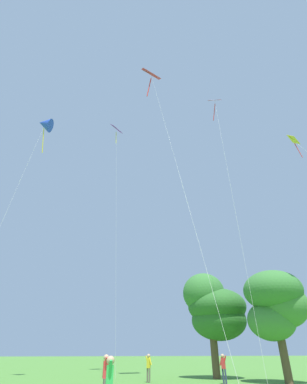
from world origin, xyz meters
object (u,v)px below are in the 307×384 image
(person_far_back, at_px, (105,373))
(tree_left_oak, at_px, (276,303))
(person_foreground_watcher, at_px, (223,366))
(tree_right_cluster, at_px, (214,309))
(kite_blue_delta, at_px, (45,124))
(kite_purple_streamer, at_px, (116,136))
(kite_pink_low, at_px, (216,110))
(person_with_spool, at_px, (149,365))
(person_in_red_shirt, at_px, (109,384))
(kite_yellow_diamond, at_px, (304,150))
(kite_red_high, at_px, (151,80))

(person_far_back, bearing_deg, tree_left_oak, 20.30)
(person_foreground_watcher, xyz_separation_m, tree_left_oak, (3.96, -1.36, 3.88))
(tree_left_oak, bearing_deg, tree_right_cluster, 114.91)
(kite_blue_delta, distance_m, kite_purple_streamer, 10.97)
(kite_pink_low, xyz_separation_m, person_with_spool, (-5.06, 4.86, -20.77))
(kite_blue_delta, bearing_deg, kite_pink_low, -24.74)
(person_far_back, bearing_deg, person_with_spool, 63.54)
(kite_purple_streamer, bearing_deg, person_in_red_shirt, -96.18)
(kite_pink_low, height_order, kite_yellow_diamond, kite_pink_low)
(kite_blue_delta, distance_m, person_with_spool, 23.90)
(kite_pink_low, relative_size, tree_left_oak, 3.32)
(person_far_back, distance_m, tree_left_oak, 14.04)
(kite_pink_low, relative_size, person_foreground_watcher, 13.87)
(person_foreground_watcher, bearing_deg, kite_yellow_diamond, -58.51)
(person_with_spool, xyz_separation_m, tree_left_oak, (8.44, -3.80, 3.88))
(kite_yellow_diamond, bearing_deg, kite_pink_low, 128.82)
(kite_pink_low, height_order, kite_purple_streamer, kite_purple_streamer)
(kite_blue_delta, bearing_deg, kite_red_high, -21.05)
(kite_yellow_diamond, relative_size, tree_left_oak, 2.27)
(person_in_red_shirt, distance_m, tree_left_oak, 16.67)
(person_with_spool, bearing_deg, person_foreground_watcher, -28.55)
(person_with_spool, distance_m, person_foreground_watcher, 5.10)
(kite_yellow_diamond, bearing_deg, person_far_back, 175.23)
(kite_pink_low, height_order, tree_right_cluster, kite_pink_low)
(kite_yellow_diamond, relative_size, tree_right_cluster, 2.04)
(kite_red_high, distance_m, kite_yellow_diamond, 18.07)
(kite_red_high, distance_m, person_in_red_shirt, 29.57)
(kite_yellow_diamond, distance_m, person_foreground_watcher, 15.88)
(person_in_red_shirt, bearing_deg, tree_right_cluster, 52.95)
(kite_purple_streamer, bearing_deg, person_far_back, -96.01)
(person_foreground_watcher, distance_m, tree_left_oak, 5.71)
(kite_yellow_diamond, relative_size, person_in_red_shirt, 9.55)
(kite_yellow_diamond, xyz_separation_m, person_in_red_shirt, (-13.63, -3.61, -13.51))
(kite_pink_low, xyz_separation_m, kite_purple_streamer, (-7.55, 12.78, 5.41))
(person_far_back, bearing_deg, kite_blue_delta, 120.44)
(person_in_red_shirt, bearing_deg, person_with_spool, 70.07)
(kite_blue_delta, xyz_separation_m, tree_left_oak, (19.02, -6.14, -17.42))
(person_far_back, bearing_deg, kite_red_high, 60.80)
(person_with_spool, xyz_separation_m, person_far_back, (-4.22, -8.48, 0.00))
(tree_right_cluster, bearing_deg, kite_blue_delta, 176.19)
(kite_red_high, height_order, kite_yellow_diamond, kite_red_high)
(kite_blue_delta, distance_m, tree_left_oak, 26.51)
(kite_red_high, xyz_separation_m, kite_pink_low, (5.43, -3.28, -6.07))
(person_in_red_shirt, height_order, tree_right_cluster, tree_right_cluster)
(kite_red_high, bearing_deg, person_far_back, -119.20)
(person_in_red_shirt, relative_size, tree_left_oak, 0.24)
(kite_pink_low, relative_size, tree_right_cluster, 3.00)
(kite_yellow_diamond, bearing_deg, tree_right_cluster, 104.25)
(person_in_red_shirt, bearing_deg, kite_purple_streamer, 83.82)
(kite_pink_low, distance_m, kite_purple_streamer, 15.80)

